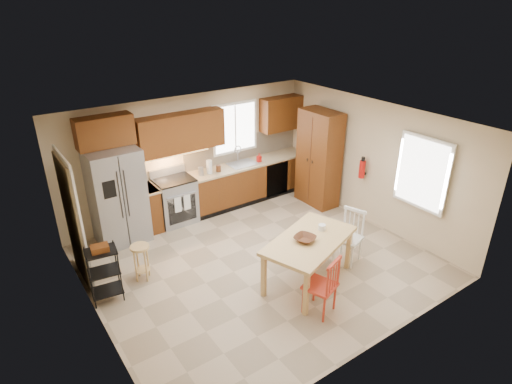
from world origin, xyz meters
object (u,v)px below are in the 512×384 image
at_px(chair_red, 320,285).
at_px(utility_cart, 105,274).
at_px(soap_bottle, 259,158).
at_px(dining_table, 308,261).
at_px(pantry, 319,158).
at_px(refrigerator, 118,196).
at_px(table_bowl, 305,241).
at_px(table_jar, 322,228).
at_px(chair_white, 348,237).
at_px(fire_extinguisher, 362,169).
at_px(bar_stool, 142,262).
at_px(range_stove, 175,201).

height_order(chair_red, utility_cart, chair_red).
relative_size(soap_bottle, dining_table, 0.12).
distance_m(soap_bottle, pantry, 1.31).
bearing_deg(utility_cart, pantry, 16.28).
relative_size(soap_bottle, utility_cart, 0.21).
xyz_separation_m(refrigerator, table_bowl, (1.93, -3.03, -0.11)).
bearing_deg(table_bowl, table_jar, 12.53).
bearing_deg(chair_white, utility_cart, 50.51).
bearing_deg(chair_white, refrigerator, 25.56).
xyz_separation_m(table_bowl, table_jar, (0.45, 0.10, 0.03)).
bearing_deg(soap_bottle, refrigerator, 179.55).
bearing_deg(fire_extinguisher, chair_red, -147.29).
bearing_deg(bar_stool, range_stove, 66.15).
height_order(chair_red, chair_white, same).
bearing_deg(refrigerator, dining_table, -56.12).
bearing_deg(table_bowl, fire_extinguisher, 23.65).
relative_size(dining_table, chair_white, 1.70).
xyz_separation_m(refrigerator, soap_bottle, (3.18, -0.02, 0.09)).
bearing_deg(chair_red, table_jar, 27.40).
relative_size(chair_red, table_bowl, 2.90).
distance_m(soap_bottle, chair_red, 3.98).
relative_size(pantry, table_bowl, 6.43).
xyz_separation_m(fire_extinguisher, chair_white, (-1.35, -1.00, -0.63)).
height_order(fire_extinguisher, table_bowl, fire_extinguisher).
distance_m(dining_table, table_jar, 0.57).
height_order(dining_table, table_jar, table_jar).
relative_size(table_jar, utility_cart, 0.16).
height_order(refrigerator, utility_cart, refrigerator).
bearing_deg(chair_red, chair_white, 8.81).
xyz_separation_m(range_stove, chair_red, (0.53, -3.74, 0.01)).
xyz_separation_m(range_stove, soap_bottle, (2.03, -0.08, 0.54)).
height_order(pantry, bar_stool, pantry).
bearing_deg(pantry, bar_stool, -173.39).
bearing_deg(utility_cart, table_jar, -14.11).
distance_m(chair_red, table_bowl, 0.77).
xyz_separation_m(soap_bottle, chair_white, (-0.20, -2.95, -0.52)).
xyz_separation_m(fire_extinguisher, bar_stool, (-4.49, 0.55, -0.78)).
distance_m(chair_red, chair_white, 1.48).
relative_size(chair_red, bar_stool, 1.50).
distance_m(fire_extinguisher, chair_white, 1.79).
xyz_separation_m(bar_stool, utility_cart, (-0.64, -0.18, 0.14)).
distance_m(range_stove, table_jar, 3.25).
distance_m(refrigerator, pantry, 4.23).
distance_m(range_stove, table_bowl, 3.20).
relative_size(refrigerator, utility_cart, 2.00).
relative_size(soap_bottle, fire_extinguisher, 0.53).
height_order(fire_extinguisher, bar_stool, fire_extinguisher).
xyz_separation_m(range_stove, fire_extinguisher, (3.18, -2.04, 0.64)).
distance_m(chair_red, utility_cart, 3.24).
distance_m(fire_extinguisher, table_jar, 2.18).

